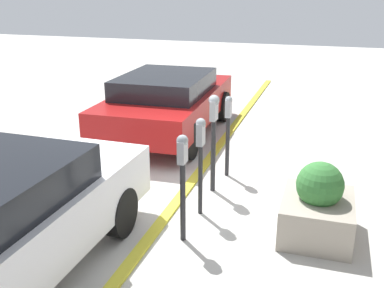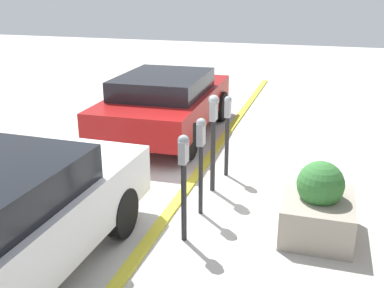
% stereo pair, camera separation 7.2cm
% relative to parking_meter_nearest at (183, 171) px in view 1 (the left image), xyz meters
% --- Properties ---
extents(ground_plane, '(40.00, 40.00, 0.00)m').
position_rel_parking_meter_nearest_xyz_m(ground_plane, '(1.15, 0.35, -0.98)').
color(ground_plane, beige).
extents(curb_strip, '(19.00, 0.16, 0.04)m').
position_rel_parking_meter_nearest_xyz_m(curb_strip, '(1.15, 0.43, -0.96)').
color(curb_strip, gold).
rests_on(curb_strip, ground_plane).
extents(parking_meter_nearest, '(0.17, 0.15, 1.45)m').
position_rel_parking_meter_nearest_xyz_m(parking_meter_nearest, '(0.00, 0.00, 0.00)').
color(parking_meter_nearest, '#232326').
rests_on(parking_meter_nearest, ground_plane).
extents(parking_meter_second, '(0.16, 0.14, 1.45)m').
position_rel_parking_meter_nearest_xyz_m(parking_meter_second, '(0.76, -0.01, 0.03)').
color(parking_meter_second, '#232326').
rests_on(parking_meter_second, ground_plane).
extents(parking_meter_middle, '(0.20, 0.17, 1.59)m').
position_rel_parking_meter_nearest_xyz_m(parking_meter_middle, '(1.57, 0.02, 0.11)').
color(parking_meter_middle, '#232326').
rests_on(parking_meter_middle, ground_plane).
extents(parking_meter_fourth, '(0.15, 0.12, 1.43)m').
position_rel_parking_meter_nearest_xyz_m(parking_meter_fourth, '(2.24, -0.06, -0.06)').
color(parking_meter_fourth, '#232326').
rests_on(parking_meter_fourth, ground_plane).
extents(planter_box, '(1.13, 0.91, 1.04)m').
position_rel_parking_meter_nearest_xyz_m(planter_box, '(0.64, -1.65, -0.57)').
color(planter_box, '#A39989').
rests_on(planter_box, ground_plane).
extents(parked_car_middle, '(4.39, 2.09, 1.37)m').
position_rel_parking_meter_nearest_xyz_m(parked_car_middle, '(4.13, 1.73, -0.22)').
color(parked_car_middle, maroon).
rests_on(parked_car_middle, ground_plane).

